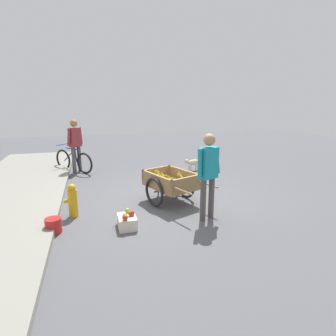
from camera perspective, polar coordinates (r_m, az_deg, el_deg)
The scene contains 9 objects.
ground_plane at distance 6.64m, azimuth -0.31°, elevation -6.09°, with size 24.00×24.00×0.00m, color #56565B.
fruit_cart at distance 6.27m, azimuth 0.43°, elevation -3.08°, with size 1.81×1.32×0.72m.
vendor_person at distance 5.30m, azimuth 8.14°, elevation -0.19°, with size 0.31×0.53×1.66m.
bicycle at distance 9.34m, azimuth -18.54°, elevation 1.41°, with size 1.27×1.16×0.85m.
cyclist_person at distance 9.12m, azimuth -18.24°, elevation 5.17°, with size 0.38×0.44×1.64m.
dog at distance 9.02m, azimuth 4.98°, elevation 1.13°, with size 0.29×0.66×0.40m.
fire_hydrant at distance 5.86m, azimuth -18.70°, elevation -6.21°, with size 0.25×0.25×0.67m.
plastic_bucket at distance 5.38m, azimuth -22.14°, elevation -10.72°, with size 0.28×0.28×0.26m, color #B21E1E.
apple_crate at distance 5.23m, azimuth -8.24°, elevation -10.54°, with size 0.44×0.32×0.32m.
Camera 1 is at (-6.01, 1.61, 2.30)m, focal length 30.19 mm.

